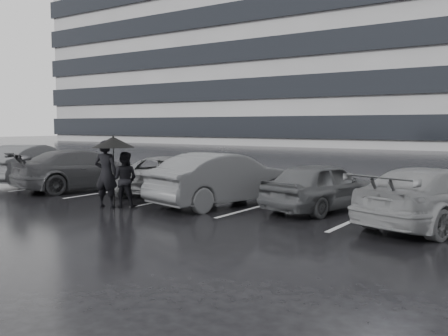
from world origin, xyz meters
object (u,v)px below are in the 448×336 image
at_px(car_main, 322,186).
at_px(pedestrian_right, 125,179).
at_px(car_west_c, 84,170).
at_px(car_west_a, 223,179).
at_px(car_west_d, 32,164).
at_px(car_west_b, 170,175).
at_px(car_east, 436,197).
at_px(pedestrian_left, 106,174).

height_order(car_main, pedestrian_right, pedestrian_right).
distance_m(car_main, car_west_c, 8.41).
xyz_separation_m(car_main, car_west_c, (-8.38, -0.67, 0.05)).
bearing_deg(car_west_a, car_west_d, 12.15).
relative_size(car_west_b, pedestrian_right, 2.90).
relative_size(car_main, pedestrian_right, 2.49).
xyz_separation_m(car_west_a, car_east, (5.46, 0.16, -0.07)).
bearing_deg(car_west_d, car_east, 164.31).
bearing_deg(car_west_a, car_east, -165.02).
height_order(car_west_a, car_west_c, car_west_a).
height_order(car_west_a, car_east, car_west_a).
relative_size(car_west_b, pedestrian_left, 2.39).
xyz_separation_m(car_west_a, pedestrian_left, (-2.35, -2.09, 0.18)).
relative_size(car_main, pedestrian_left, 2.06).
relative_size(car_west_c, car_east, 1.05).
xyz_separation_m(car_main, car_east, (2.87, -0.55, 0.02)).
relative_size(car_west_a, car_west_b, 1.01).
bearing_deg(pedestrian_left, car_west_b, -99.55).
height_order(car_west_c, car_east, car_west_c).
height_order(car_east, pedestrian_right, pedestrian_right).
distance_m(car_west_c, pedestrian_right, 4.19).
bearing_deg(pedestrian_left, car_west_d, -37.09).
distance_m(car_west_b, car_east, 8.33).
bearing_deg(car_west_d, car_west_a, 163.24).
relative_size(car_east, pedestrian_left, 2.47).
bearing_deg(car_west_b, pedestrian_right, 93.85).
bearing_deg(car_east, car_west_c, 17.69).
distance_m(car_west_c, car_west_d, 3.10).
distance_m(car_main, pedestrian_right, 5.22).
bearing_deg(car_west_c, car_west_a, -165.30).
distance_m(car_west_c, car_east, 11.25).
relative_size(car_main, car_east, 0.83).
xyz_separation_m(car_west_d, pedestrian_left, (6.54, -2.28, 0.17)).
height_order(car_main, pedestrian_left, pedestrian_left).
xyz_separation_m(car_main, pedestrian_left, (-4.95, -2.80, 0.27)).
distance_m(car_west_a, car_east, 5.47).
relative_size(car_main, car_west_c, 0.79).
bearing_deg(car_east, car_west_b, 10.88).
distance_m(car_main, car_west_b, 5.42).
bearing_deg(car_east, pedestrian_left, 33.15).
bearing_deg(car_west_d, car_west_b, 172.60).
bearing_deg(car_west_b, car_west_d, -4.03).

